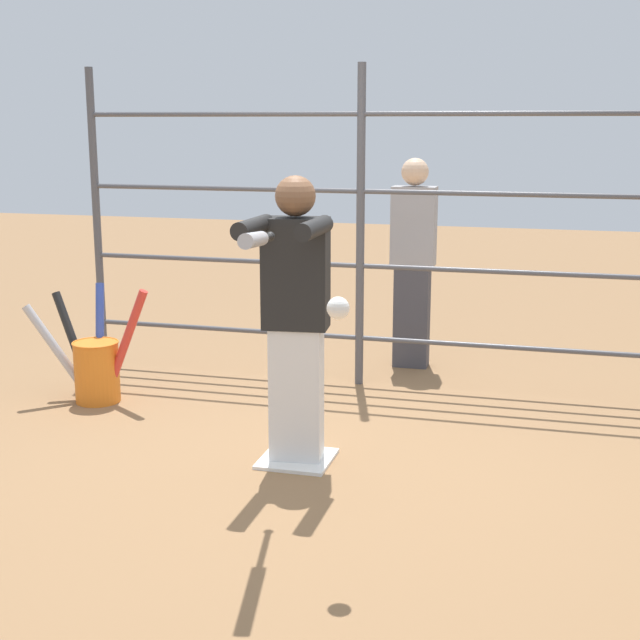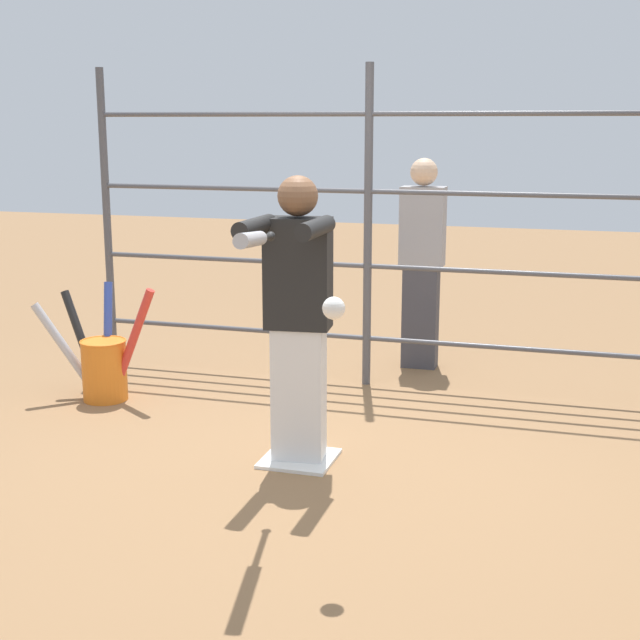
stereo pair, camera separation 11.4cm
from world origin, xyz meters
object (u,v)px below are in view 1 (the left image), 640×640
Objects in this scene: softball_in_flight at (338,308)px; batter at (295,312)px; baseball_bat_swinging at (256,239)px; bystander_behind_fence at (413,260)px; bat_bucket at (95,365)px.

batter is at bearing -64.47° from softball_in_flight.
softball_in_flight is (-0.51, 1.07, 0.26)m from batter.
baseball_bat_swinging is 0.50m from softball_in_flight.
softball_in_flight is at bearing 159.96° from baseball_bat_swinging.
softball_in_flight is 3.29m from bystander_behind_fence.
bystander_behind_fence is (-0.19, -3.12, -0.54)m from baseball_bat_swinging.
bat_bucket is at bearing -42.99° from baseball_bat_swinging.
softball_in_flight is 0.11× the size of bat_bucket.
bat_bucket is at bearing 37.09° from bystander_behind_fence.
bat_bucket is (1.66, -0.73, -0.62)m from batter.
batter is 1.21m from softball_in_flight.
bystander_behind_fence is at bearing -97.49° from batter.
softball_in_flight is at bearing 115.53° from batter.
softball_in_flight is 0.06× the size of bystander_behind_fence.
softball_in_flight is 2.95m from bat_bucket.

